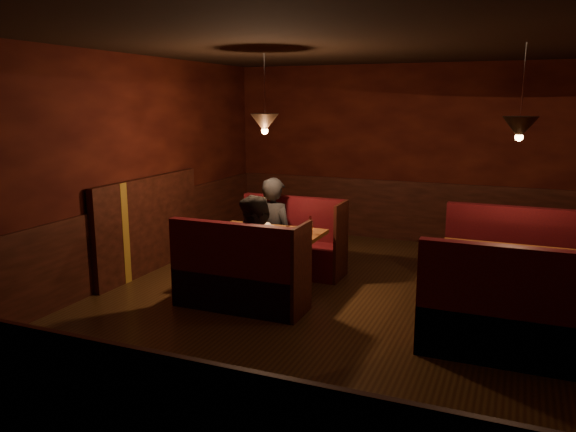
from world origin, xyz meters
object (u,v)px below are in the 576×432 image
at_px(main_bench_far, 292,249).
at_px(second_table, 508,272).
at_px(second_bench_near, 507,323).
at_px(main_bench_near, 239,282).
at_px(second_bench_far, 511,272).
at_px(diner_a, 274,213).
at_px(main_table, 267,245).
at_px(diner_b, 258,236).

distance_m(main_bench_far, second_table, 2.93).
xyz_separation_m(second_table, second_bench_near, (0.03, -0.83, -0.23)).
distance_m(main_bench_near, second_bench_far, 3.17).
bearing_deg(diner_a, second_bench_near, 165.89).
xyz_separation_m(main_table, second_table, (2.79, -0.14, 0.02)).
bearing_deg(diner_b, second_bench_far, 26.83).
xyz_separation_m(main_bench_far, second_bench_far, (2.80, -0.08, 0.02)).
bearing_deg(second_table, main_bench_far, 161.73).
distance_m(second_table, second_bench_near, 0.87).
relative_size(main_bench_near, second_bench_far, 0.98).
height_order(second_bench_near, diner_a, diner_a).
xyz_separation_m(main_bench_near, diner_a, (-0.21, 1.43, 0.51)).
bearing_deg(second_table, diner_a, 165.07).
bearing_deg(main_bench_near, diner_b, 58.78).
xyz_separation_m(main_table, second_bench_far, (2.82, 0.69, -0.21)).
height_order(second_bench_far, second_bench_near, same).
distance_m(main_bench_far, second_bench_near, 3.30).
bearing_deg(diner_a, main_table, 120.67).
xyz_separation_m(main_table, main_bench_near, (0.02, -0.78, -0.24)).
distance_m(main_table, diner_a, 0.73).
relative_size(main_table, second_bench_far, 0.89).
height_order(main_bench_far, second_table, main_bench_far).
xyz_separation_m(diner_a, diner_b, (0.34, -1.21, -0.02)).
bearing_deg(second_bench_near, diner_b, 171.20).
bearing_deg(main_bench_near, main_bench_far, 90.00).
xyz_separation_m(second_bench_near, diner_a, (-3.01, 1.63, 0.48)).
bearing_deg(main_table, second_bench_far, 13.81).
relative_size(main_bench_far, second_bench_far, 0.98).
distance_m(main_table, second_bench_far, 2.91).
distance_m(second_table, diner_a, 3.09).
height_order(main_table, diner_b, diner_b).
distance_m(main_bench_far, main_bench_near, 1.55).
xyz_separation_m(second_bench_far, diner_b, (-2.67, -1.25, 0.46)).
distance_m(main_bench_near, second_bench_near, 2.81).
xyz_separation_m(second_table, diner_b, (-2.64, -0.42, 0.23)).
relative_size(second_bench_far, diner_a, 0.93).
relative_size(main_table, main_bench_near, 0.91).
height_order(second_table, diner_a, diner_a).
bearing_deg(main_table, diner_a, 106.40).
bearing_deg(main_bench_near, main_table, 91.12).
xyz_separation_m(main_bench_near, second_bench_near, (2.80, -0.20, 0.02)).
relative_size(main_bench_far, diner_b, 0.93).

